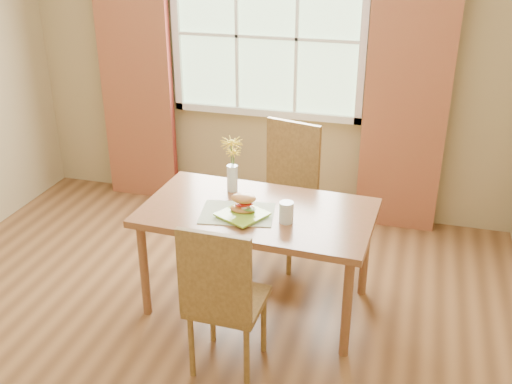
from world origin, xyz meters
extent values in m
cube|color=brown|center=(0.00, 0.00, -0.01)|extent=(4.20, 3.80, 0.02)
cube|color=tan|center=(0.00, 1.91, 1.35)|extent=(4.20, 0.02, 2.70)
cube|color=#B8E4AC|center=(0.00, 1.88, 1.50)|extent=(1.50, 0.02, 1.20)
cube|color=white|center=(0.00, 1.85, 0.87)|extent=(1.62, 0.04, 0.06)
cube|color=white|center=(-0.78, 1.85, 1.50)|extent=(0.06, 0.04, 1.32)
cube|color=white|center=(0.78, 1.85, 1.50)|extent=(0.06, 0.04, 1.32)
cube|color=white|center=(0.00, 1.85, 1.50)|extent=(1.50, 0.03, 0.02)
cube|color=maroon|center=(-1.15, 1.78, 1.10)|extent=(0.65, 0.08, 2.20)
cube|color=maroon|center=(1.15, 1.78, 1.10)|extent=(0.65, 0.08, 2.20)
cube|color=brown|center=(0.34, 0.38, 0.69)|extent=(1.49, 0.88, 0.05)
cylinder|color=brown|center=(-0.33, 0.07, 0.33)|extent=(0.06, 0.06, 0.66)
cylinder|color=brown|center=(0.98, 0.01, 0.33)|extent=(0.06, 0.06, 0.66)
cylinder|color=brown|center=(-0.30, 0.74, 0.33)|extent=(0.06, 0.06, 0.66)
cylinder|color=brown|center=(1.01, 0.69, 0.33)|extent=(0.06, 0.06, 0.66)
cube|color=olive|center=(0.34, -0.24, 0.43)|extent=(0.41, 0.41, 0.04)
cube|color=olive|center=(0.34, -0.42, 0.71)|extent=(0.40, 0.04, 0.52)
cylinder|color=olive|center=(0.17, -0.40, 0.21)|extent=(0.03, 0.03, 0.41)
cylinder|color=olive|center=(0.50, -0.41, 0.21)|extent=(0.03, 0.03, 0.41)
cylinder|color=olive|center=(0.18, -0.07, 0.21)|extent=(0.03, 0.03, 0.41)
cylinder|color=olive|center=(0.51, -0.08, 0.21)|extent=(0.03, 0.03, 0.41)
cube|color=olive|center=(0.34, 1.00, 0.46)|extent=(0.53, 0.53, 0.04)
cube|color=olive|center=(0.39, 1.19, 0.76)|extent=(0.43, 0.15, 0.56)
cylinder|color=olive|center=(0.13, 0.87, 0.22)|extent=(0.04, 0.04, 0.44)
cylinder|color=olive|center=(0.47, 0.79, 0.22)|extent=(0.04, 0.04, 0.44)
cylinder|color=olive|center=(0.22, 1.21, 0.22)|extent=(0.04, 0.04, 0.44)
cylinder|color=olive|center=(0.55, 1.12, 0.22)|extent=(0.04, 0.04, 0.44)
cube|color=beige|center=(0.24, 0.29, 0.71)|extent=(0.50, 0.40, 0.01)
cube|color=#87B82E|center=(0.28, 0.25, 0.72)|extent=(0.34, 0.34, 0.01)
ellipsoid|color=#D88E49|center=(0.27, 0.28, 0.75)|extent=(0.17, 0.12, 0.04)
ellipsoid|color=#4C8C2D|center=(0.32, 0.26, 0.76)|extent=(0.09, 0.06, 0.01)
cylinder|color=red|center=(0.27, 0.28, 0.78)|extent=(0.08, 0.08, 0.01)
cylinder|color=red|center=(0.30, 0.29, 0.79)|extent=(0.08, 0.08, 0.01)
ellipsoid|color=#D88E49|center=(0.28, 0.29, 0.82)|extent=(0.17, 0.12, 0.06)
cylinder|color=silver|center=(0.55, 0.26, 0.78)|extent=(0.09, 0.09, 0.13)
cylinder|color=silver|center=(0.55, 0.26, 0.76)|extent=(0.08, 0.08, 0.11)
cylinder|color=silver|center=(0.10, 0.61, 0.80)|extent=(0.07, 0.07, 0.18)
cylinder|color=silver|center=(0.10, 0.61, 0.75)|extent=(0.06, 0.06, 0.09)
cylinder|color=#3D7028|center=(0.10, 0.61, 0.88)|extent=(0.01, 0.01, 0.34)
cylinder|color=#3D7028|center=(0.11, 0.60, 0.85)|extent=(0.01, 0.01, 0.28)
camera|label=1|loc=(1.25, -2.88, 2.41)|focal=42.00mm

